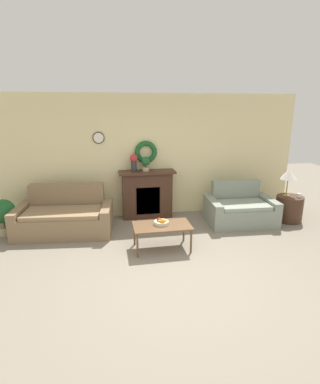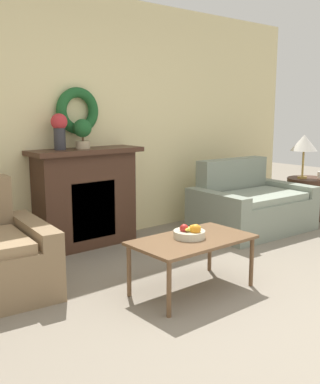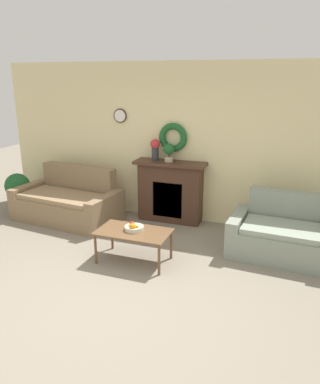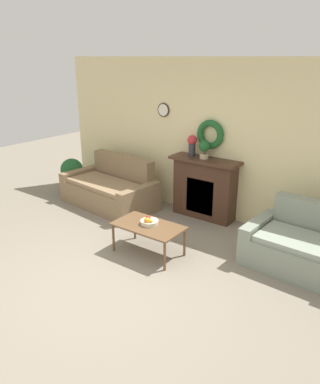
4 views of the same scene
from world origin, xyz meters
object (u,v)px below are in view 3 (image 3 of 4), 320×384
at_px(couch_left, 69,202).
at_px(fruit_bowl, 134,227).
at_px(potted_plant_on_mantel, 169,151).
at_px(vase_on_mantel_left, 155,148).
at_px(potted_plant_floor_by_couch, 18,187).
at_px(coffee_table, 134,234).
at_px(fireplace, 170,191).
at_px(loveseat_right, 281,235).

relative_size(couch_left, fruit_bowl, 7.38).
bearing_deg(fruit_bowl, potted_plant_on_mantel, 91.67).
height_order(fruit_bowl, vase_on_mantel_left, vase_on_mantel_left).
xyz_separation_m(vase_on_mantel_left, potted_plant_floor_by_couch, (-2.59, -0.50, -0.83)).
bearing_deg(coffee_table, fireplace, 90.88).
bearing_deg(fruit_bowl, coffee_table, -77.02).
relative_size(fruit_bowl, potted_plant_floor_by_couch, 0.36).
height_order(fireplace, potted_plant_floor_by_couch, fireplace).
height_order(couch_left, vase_on_mantel_left, vase_on_mantel_left).
height_order(loveseat_right, vase_on_mantel_left, vase_on_mantel_left).
relative_size(couch_left, potted_plant_on_mantel, 6.21).
distance_m(coffee_table, potted_plant_floor_by_couch, 3.11).
relative_size(fireplace, potted_plant_on_mantel, 3.97).
xyz_separation_m(fruit_bowl, potted_plant_on_mantel, (-0.05, 1.59, 0.75)).
distance_m(coffee_table, fruit_bowl, 0.09).
height_order(vase_on_mantel_left, potted_plant_floor_by_couch, vase_on_mantel_left).
distance_m(loveseat_right, potted_plant_floor_by_couch, 4.78).
distance_m(fireplace, potted_plant_floor_by_couch, 2.91).
height_order(fireplace, coffee_table, fireplace).
distance_m(fruit_bowl, vase_on_mantel_left, 1.82).
bearing_deg(potted_plant_floor_by_couch, fruit_bowl, -21.12).
bearing_deg(potted_plant_on_mantel, couch_left, -162.79).
relative_size(fireplace, couch_left, 0.64).
bearing_deg(fireplace, loveseat_right, -20.09).
bearing_deg(coffee_table, fruit_bowl, 102.98).
xyz_separation_m(fireplace, fruit_bowl, (0.02, -1.61, -0.05)).
distance_m(couch_left, coffee_table, 2.07).
relative_size(fireplace, loveseat_right, 0.85).
height_order(vase_on_mantel_left, potted_plant_on_mantel, vase_on_mantel_left).
xyz_separation_m(coffee_table, potted_plant_on_mantel, (-0.05, 1.62, 0.84)).
bearing_deg(loveseat_right, coffee_table, -150.38).
bearing_deg(fireplace, potted_plant_on_mantel, -151.17).
relative_size(coffee_table, vase_on_mantel_left, 2.72).
bearing_deg(fruit_bowl, loveseat_right, 25.78).
distance_m(fireplace, couch_left, 1.83).
bearing_deg(fireplace, coffee_table, -89.12).
relative_size(fireplace, coffee_table, 1.23).
xyz_separation_m(loveseat_right, coffee_table, (-1.88, -0.93, 0.11)).
bearing_deg(couch_left, fruit_bowl, -25.36).
distance_m(couch_left, loveseat_right, 3.64).
height_order(loveseat_right, potted_plant_on_mantel, potted_plant_on_mantel).
bearing_deg(potted_plant_floor_by_couch, vase_on_mantel_left, 10.91).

